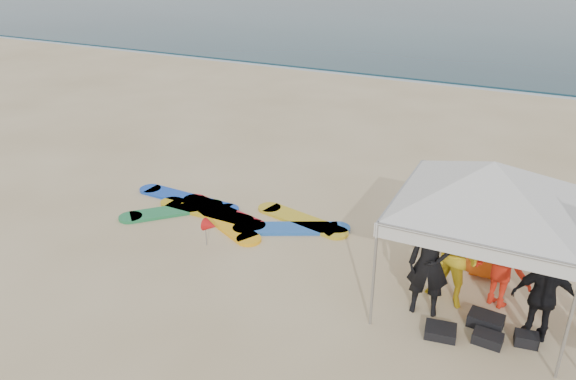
# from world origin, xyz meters

# --- Properties ---
(ground) EXTENTS (120.00, 120.00, 0.00)m
(ground) POSITION_xyz_m (0.00, 0.00, 0.00)
(ground) COLOR beige
(ground) RESTS_ON ground
(shoreline_foam) EXTENTS (160.00, 1.20, 0.01)m
(shoreline_foam) POSITION_xyz_m (0.00, 18.20, 0.00)
(shoreline_foam) COLOR silver
(shoreline_foam) RESTS_ON ground
(person_black_a) EXTENTS (0.78, 0.58, 1.94)m
(person_black_a) POSITION_xyz_m (3.09, 1.44, 0.97)
(person_black_a) COLOR black
(person_black_a) RESTS_ON ground
(person_yellow) EXTENTS (1.07, 0.96, 1.83)m
(person_yellow) POSITION_xyz_m (3.40, 1.87, 0.92)
(person_yellow) COLOR yellow
(person_yellow) RESTS_ON ground
(person_orange_a) EXTENTS (1.20, 0.97, 1.62)m
(person_orange_a) POSITION_xyz_m (4.21, 2.22, 0.81)
(person_orange_a) COLOR #FA2B16
(person_orange_a) RESTS_ON ground
(person_black_b) EXTENTS (1.01, 0.57, 1.63)m
(person_black_b) POSITION_xyz_m (4.89, 1.51, 0.82)
(person_black_b) COLOR black
(person_black_b) RESTS_ON ground
(person_orange_b) EXTENTS (0.97, 0.63, 1.96)m
(person_orange_b) POSITION_xyz_m (3.85, 3.09, 0.98)
(person_orange_b) COLOR #E35914
(person_orange_b) RESTS_ON ground
(canopy_tent) EXTENTS (4.08, 4.08, 3.08)m
(canopy_tent) POSITION_xyz_m (3.80, 2.12, 2.68)
(canopy_tent) COLOR #A5A5A8
(canopy_tent) RESTS_ON ground
(marker_pennant) EXTENTS (0.28, 0.28, 0.64)m
(marker_pennant) POSITION_xyz_m (-1.48, 1.68, 0.49)
(marker_pennant) COLOR #A5A5A8
(marker_pennant) RESTS_ON ground
(gear_pile) EXTENTS (1.76, 1.01, 0.22)m
(gear_pile) POSITION_xyz_m (4.07, 1.19, 0.10)
(gear_pile) COLOR black
(gear_pile) RESTS_ON ground
(surfboard_spread) EXTENTS (5.22, 2.29, 0.07)m
(surfboard_spread) POSITION_xyz_m (-1.91, 3.03, 0.04)
(surfboard_spread) COLOR red
(surfboard_spread) RESTS_ON ground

